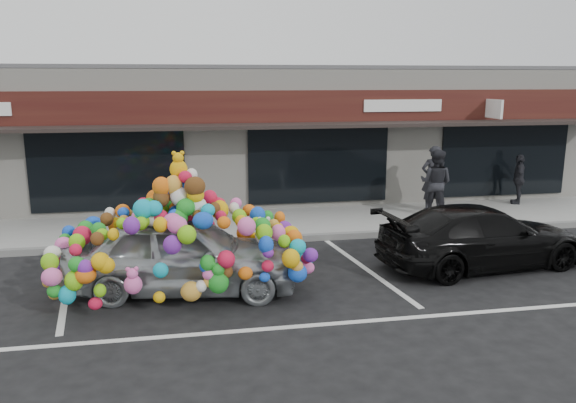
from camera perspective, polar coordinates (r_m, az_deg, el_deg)
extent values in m
plane|color=black|center=(11.30, -5.50, -8.01)|extent=(90.00, 90.00, 0.00)
cube|color=silver|center=(19.17, -7.82, 6.80)|extent=(24.00, 6.00, 4.20)
cube|color=#59595B|center=(19.09, -8.01, 13.23)|extent=(24.00, 6.00, 0.12)
cube|color=#360F0E|center=(16.03, -7.42, 9.50)|extent=(24.00, 0.18, 0.90)
cube|color=black|center=(15.54, -7.26, 7.57)|extent=(24.00, 1.20, 0.10)
cube|color=white|center=(17.97, 20.13, 8.84)|extent=(0.08, 0.95, 0.55)
cube|color=white|center=(17.10, 11.61, 9.53)|extent=(2.40, 0.04, 0.35)
cube|color=black|center=(16.37, -17.81, 3.08)|extent=(4.20, 0.12, 2.30)
cube|color=black|center=(16.67, 3.11, 3.82)|extent=(4.20, 0.12, 2.30)
cube|color=black|center=(18.97, 21.09, 4.05)|extent=(4.20, 0.12, 2.30)
cube|color=gray|center=(15.09, -6.81, -2.50)|extent=(26.00, 3.00, 0.15)
cube|color=slate|center=(13.65, -6.41, -4.09)|extent=(26.00, 0.18, 0.16)
cube|color=silver|center=(11.70, -21.57, -8.11)|extent=(0.73, 4.37, 0.01)
cube|color=silver|center=(12.02, 7.93, -6.79)|extent=(0.73, 4.37, 0.01)
cube|color=silver|center=(9.57, 8.01, -11.93)|extent=(14.00, 0.12, 0.01)
imported|color=gray|center=(10.69, -10.53, -5.21)|extent=(2.33, 4.51, 1.47)
ellipsoid|color=#EA2141|center=(10.38, -10.81, 1.56)|extent=(1.54, 1.98, 1.10)
sphere|color=yellow|center=(10.54, -2.38, -3.41)|extent=(0.34, 0.34, 0.34)
sphere|color=#2197FF|center=(9.86, -6.98, -7.73)|extent=(0.36, 0.36, 0.36)
sphere|color=green|center=(11.66, -14.45, -4.60)|extent=(0.30, 0.30, 0.30)
sphere|color=#F369CA|center=(10.30, -10.92, 4.29)|extent=(0.32, 0.32, 0.32)
sphere|color=#FF520F|center=(10.79, -17.49, -3.57)|extent=(0.30, 0.30, 0.30)
imported|color=black|center=(12.59, 19.06, -3.39)|extent=(2.37, 4.70, 1.31)
imported|color=#222228|center=(16.77, 14.49, 2.28)|extent=(0.71, 0.47, 1.90)
imported|color=black|center=(16.24, 14.79, 1.87)|extent=(1.14, 1.13, 1.86)
imported|color=#28272D|center=(18.61, 22.38, 2.12)|extent=(0.96, 0.74, 1.52)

